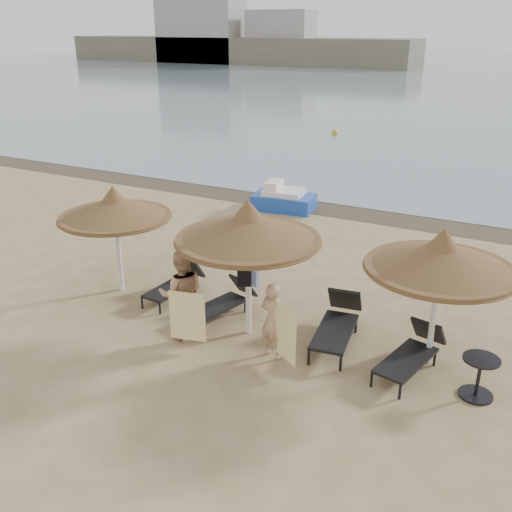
{
  "coord_description": "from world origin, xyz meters",
  "views": [
    {
      "loc": [
        4.66,
        -8.25,
        5.84
      ],
      "look_at": [
        -0.32,
        1.2,
        1.5
      ],
      "focal_mm": 40.0,
      "sensor_mm": 36.0,
      "label": 1
    }
  ],
  "objects_px": {
    "side_table": "(478,379)",
    "person_right": "(273,315)",
    "lounger_near_left": "(225,300)",
    "pedal_boat": "(283,199)",
    "palapa_left": "(114,208)",
    "lounger_near_right": "(338,322)",
    "person_left": "(182,287)",
    "palapa_right": "(441,258)",
    "lounger_far_right": "(413,352)",
    "palapa_center": "(248,228)",
    "lounger_far_left": "(177,282)"
  },
  "relations": [
    {
      "from": "side_table",
      "to": "person_right",
      "type": "bearing_deg",
      "value": -172.31
    },
    {
      "from": "lounger_near_left",
      "to": "pedal_boat",
      "type": "xyz_separation_m",
      "value": [
        -2.16,
        7.49,
        0.02
      ]
    },
    {
      "from": "palapa_left",
      "to": "lounger_near_right",
      "type": "bearing_deg",
      "value": 1.95
    },
    {
      "from": "lounger_near_right",
      "to": "person_left",
      "type": "relative_size",
      "value": 0.94
    },
    {
      "from": "lounger_near_right",
      "to": "palapa_right",
      "type": "bearing_deg",
      "value": -7.0
    },
    {
      "from": "palapa_right",
      "to": "person_left",
      "type": "distance_m",
      "value": 4.86
    },
    {
      "from": "lounger_near_left",
      "to": "person_left",
      "type": "distance_m",
      "value": 1.45
    },
    {
      "from": "lounger_far_right",
      "to": "lounger_near_left",
      "type": "bearing_deg",
      "value": -170.72
    },
    {
      "from": "palapa_center",
      "to": "pedal_boat",
      "type": "height_order",
      "value": "palapa_center"
    },
    {
      "from": "palapa_right",
      "to": "lounger_near_right",
      "type": "distance_m",
      "value": 2.47
    },
    {
      "from": "pedal_boat",
      "to": "lounger_far_left",
      "type": "bearing_deg",
      "value": -91.22
    },
    {
      "from": "lounger_near_left",
      "to": "pedal_boat",
      "type": "distance_m",
      "value": 7.79
    },
    {
      "from": "lounger_near_right",
      "to": "lounger_far_left",
      "type": "bearing_deg",
      "value": 169.71
    },
    {
      "from": "palapa_center",
      "to": "lounger_far_left",
      "type": "distance_m",
      "value": 3.06
    },
    {
      "from": "lounger_far_left",
      "to": "palapa_center",
      "type": "bearing_deg",
      "value": -13.9
    },
    {
      "from": "palapa_left",
      "to": "person_right",
      "type": "bearing_deg",
      "value": -12.24
    },
    {
      "from": "pedal_boat",
      "to": "person_right",
      "type": "bearing_deg",
      "value": -72.68
    },
    {
      "from": "lounger_far_right",
      "to": "palapa_center",
      "type": "bearing_deg",
      "value": -163.54
    },
    {
      "from": "palapa_left",
      "to": "lounger_far_right",
      "type": "height_order",
      "value": "palapa_left"
    },
    {
      "from": "palapa_center",
      "to": "person_right",
      "type": "height_order",
      "value": "palapa_center"
    },
    {
      "from": "palapa_right",
      "to": "lounger_near_right",
      "type": "relative_size",
      "value": 1.3
    },
    {
      "from": "palapa_right",
      "to": "side_table",
      "type": "relative_size",
      "value": 3.61
    },
    {
      "from": "palapa_right",
      "to": "person_right",
      "type": "distance_m",
      "value": 3.15
    },
    {
      "from": "person_right",
      "to": "pedal_boat",
      "type": "relative_size",
      "value": 0.81
    },
    {
      "from": "lounger_near_left",
      "to": "side_table",
      "type": "bearing_deg",
      "value": 8.67
    },
    {
      "from": "palapa_right",
      "to": "person_right",
      "type": "xyz_separation_m",
      "value": [
        -2.65,
        -1.18,
        -1.22
      ]
    },
    {
      "from": "palapa_left",
      "to": "side_table",
      "type": "bearing_deg",
      "value": -3.43
    },
    {
      "from": "palapa_center",
      "to": "side_table",
      "type": "height_order",
      "value": "palapa_center"
    },
    {
      "from": "lounger_far_left",
      "to": "pedal_boat",
      "type": "xyz_separation_m",
      "value": [
        -0.71,
        7.23,
        0.01
      ]
    },
    {
      "from": "lounger_near_right",
      "to": "side_table",
      "type": "distance_m",
      "value": 2.82
    },
    {
      "from": "palapa_right",
      "to": "lounger_far_right",
      "type": "height_order",
      "value": "palapa_right"
    },
    {
      "from": "lounger_near_left",
      "to": "side_table",
      "type": "xyz_separation_m",
      "value": [
        5.26,
        -0.57,
        0.01
      ]
    },
    {
      "from": "lounger_near_left",
      "to": "person_left",
      "type": "height_order",
      "value": "person_left"
    },
    {
      "from": "palapa_left",
      "to": "lounger_far_left",
      "type": "relative_size",
      "value": 1.49
    },
    {
      "from": "palapa_left",
      "to": "side_table",
      "type": "xyz_separation_m",
      "value": [
        8.06,
        -0.48,
        -1.67
      ]
    },
    {
      "from": "lounger_near_right",
      "to": "lounger_far_right",
      "type": "relative_size",
      "value": 1.09
    },
    {
      "from": "lounger_far_left",
      "to": "lounger_near_right",
      "type": "bearing_deg",
      "value": 1.27
    },
    {
      "from": "palapa_right",
      "to": "person_left",
      "type": "height_order",
      "value": "palapa_right"
    },
    {
      "from": "person_right",
      "to": "pedal_boat",
      "type": "xyz_separation_m",
      "value": [
        -3.82,
        8.54,
        -0.53
      ]
    },
    {
      "from": "palapa_center",
      "to": "pedal_boat",
      "type": "xyz_separation_m",
      "value": [
        -2.98,
        7.95,
        -1.9
      ]
    },
    {
      "from": "palapa_left",
      "to": "palapa_right",
      "type": "xyz_separation_m",
      "value": [
        7.11,
        0.21,
        0.09
      ]
    },
    {
      "from": "lounger_far_right",
      "to": "person_right",
      "type": "bearing_deg",
      "value": -148.9
    },
    {
      "from": "palapa_right",
      "to": "lounger_far_right",
      "type": "distance_m",
      "value": 1.8
    },
    {
      "from": "palapa_left",
      "to": "side_table",
      "type": "distance_m",
      "value": 8.25
    },
    {
      "from": "palapa_right",
      "to": "side_table",
      "type": "xyz_separation_m",
      "value": [
        0.95,
        -0.7,
        -1.76
      ]
    },
    {
      "from": "palapa_left",
      "to": "palapa_right",
      "type": "distance_m",
      "value": 7.12
    },
    {
      "from": "palapa_left",
      "to": "pedal_boat",
      "type": "height_order",
      "value": "palapa_left"
    },
    {
      "from": "palapa_right",
      "to": "side_table",
      "type": "distance_m",
      "value": 2.12
    },
    {
      "from": "lounger_near_right",
      "to": "pedal_boat",
      "type": "height_order",
      "value": "pedal_boat"
    },
    {
      "from": "palapa_center",
      "to": "lounger_near_right",
      "type": "distance_m",
      "value": 2.58
    }
  ]
}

